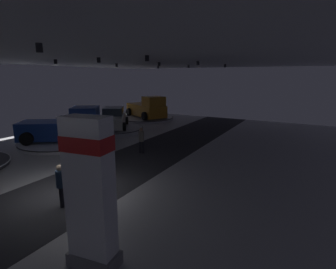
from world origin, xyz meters
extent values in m
cube|color=#B2B2B7|center=(0.00, 0.00, -0.03)|extent=(24.00, 44.00, 0.05)
cube|color=#2D2D33|center=(0.00, 0.00, 0.00)|extent=(4.40, 44.00, 0.01)
cube|color=silver|center=(0.00, 0.00, 5.55)|extent=(24.00, 44.00, 0.10)
cylinder|color=black|center=(-2.90, 2.34, 5.32)|extent=(0.16, 0.16, 0.22)
cylinder|color=black|center=(-3.22, 7.37, 5.32)|extent=(0.16, 0.16, 0.22)
cylinder|color=black|center=(-3.00, 12.37, 5.32)|extent=(0.16, 0.16, 0.22)
cylinder|color=black|center=(-0.03, 2.27, 5.32)|extent=(0.16, 0.16, 0.22)
cylinder|color=black|center=(0.05, 7.34, 5.32)|extent=(0.16, 0.16, 0.22)
cylinder|color=black|center=(-0.10, 11.90, 5.32)|extent=(0.16, 0.16, 0.22)
cylinder|color=black|center=(2.48, -2.47, 5.32)|extent=(0.16, 0.16, 0.22)
cylinder|color=black|center=(2.55, 2.18, 5.32)|extent=(0.16, 0.16, 0.22)
cylinder|color=black|center=(2.68, 7.03, 5.32)|extent=(0.16, 0.16, 0.22)
cylinder|color=black|center=(2.68, 11.96, 5.32)|extent=(0.16, 0.16, 0.22)
cube|color=slate|center=(3.99, -2.61, 0.17)|extent=(1.34, 0.80, 0.35)
cube|color=white|center=(3.99, -2.61, 2.07)|extent=(1.16, 0.70, 3.43)
cube|color=red|center=(3.99, -2.61, 3.17)|extent=(1.19, 0.73, 0.36)
cylinder|color=#B7B7BC|center=(-6.19, 10.31, 0.17)|extent=(4.83, 4.83, 0.35)
cylinder|color=black|center=(-6.19, 10.31, 0.32)|extent=(4.93, 4.93, 0.05)
cube|color=silver|center=(-6.19, 10.31, 0.96)|extent=(3.81, 4.50, 0.90)
cube|color=#2D3842|center=(-6.28, 10.44, 1.70)|extent=(2.35, 2.44, 0.70)
cylinder|color=black|center=(-4.57, 9.67, 0.69)|extent=(0.56, 0.69, 0.68)
cylinder|color=black|center=(-6.24, 8.57, 0.69)|extent=(0.56, 0.69, 0.68)
cylinder|color=black|center=(-6.14, 12.06, 0.69)|extent=(0.56, 0.69, 0.68)
cylinder|color=black|center=(-7.81, 10.96, 0.69)|extent=(0.56, 0.69, 0.68)
sphere|color=white|center=(-4.65, 8.87, 1.07)|extent=(0.18, 0.18, 0.18)
sphere|color=white|center=(-5.48, 8.32, 1.07)|extent=(0.18, 0.18, 0.18)
cylinder|color=#B7B7BC|center=(-7.34, 17.00, 0.13)|extent=(5.77, 5.77, 0.26)
cylinder|color=black|center=(-7.34, 17.00, 0.23)|extent=(5.89, 5.89, 0.05)
cube|color=#B77519|center=(-7.34, 17.00, 1.01)|extent=(5.66, 4.37, 1.20)
cube|color=#B77519|center=(-5.84, 16.19, 2.06)|extent=(2.40, 2.48, 1.00)
cube|color=#28333D|center=(-6.29, 16.44, 2.06)|extent=(0.90, 1.57, 0.75)
cylinder|color=black|center=(-5.15, 17.15, 0.68)|extent=(0.87, 0.65, 0.84)
cylinder|color=black|center=(-6.27, 15.08, 0.68)|extent=(0.87, 0.65, 0.84)
cylinder|color=black|center=(-8.41, 18.92, 0.68)|extent=(0.87, 0.65, 0.84)
cylinder|color=black|center=(-9.53, 16.85, 0.68)|extent=(0.87, 0.65, 0.84)
cylinder|color=silver|center=(-6.69, 5.38, 0.13)|extent=(5.57, 5.57, 0.25)
cylinder|color=black|center=(-6.69, 5.38, 0.22)|extent=(5.68, 5.68, 0.05)
cube|color=navy|center=(-6.69, 5.38, 1.00)|extent=(5.55, 4.76, 1.20)
cube|color=navy|center=(-5.30, 6.35, 2.05)|extent=(2.48, 2.53, 1.00)
cube|color=#28333D|center=(-5.72, 6.06, 2.05)|extent=(1.07, 1.48, 0.75)
cylinder|color=black|center=(-5.84, 7.41, 0.67)|extent=(0.85, 0.71, 0.84)
cylinder|color=black|center=(-4.50, 5.48, 0.67)|extent=(0.85, 0.71, 0.84)
cylinder|color=black|center=(-8.89, 5.28, 0.67)|extent=(0.85, 0.71, 0.84)
cylinder|color=black|center=(-7.54, 3.35, 0.67)|extent=(0.85, 0.71, 0.84)
cylinder|color=black|center=(0.72, -0.81, 0.40)|extent=(0.14, 0.14, 0.80)
cylinder|color=black|center=(0.83, -0.95, 0.40)|extent=(0.14, 0.14, 0.80)
cylinder|color=#233851|center=(0.77, -0.88, 1.06)|extent=(0.32, 0.32, 0.62)
sphere|color=beige|center=(0.77, -0.88, 1.48)|extent=(0.22, 0.22, 0.22)
cylinder|color=black|center=(-0.61, 6.11, 0.40)|extent=(0.14, 0.14, 0.80)
cylinder|color=black|center=(-0.44, 6.15, 0.40)|extent=(0.14, 0.14, 0.80)
cylinder|color=#6B665B|center=(-0.52, 6.13, 1.06)|extent=(0.32, 0.32, 0.62)
sphere|color=#99755B|center=(-0.52, 6.13, 1.48)|extent=(0.22, 0.22, 0.22)
camera|label=1|loc=(8.43, -6.86, 4.67)|focal=28.50mm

